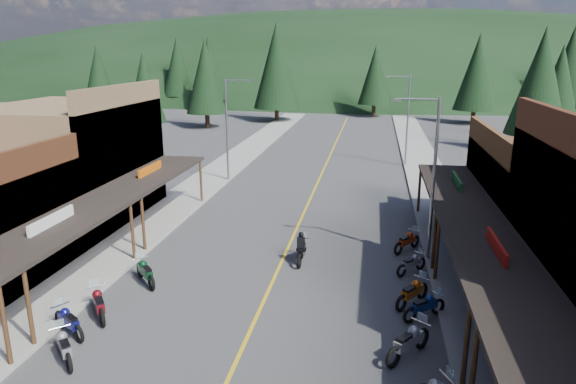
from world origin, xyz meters
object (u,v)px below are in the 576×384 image
at_px(streetlight_2, 431,173).
at_px(bike_west_8, 99,303).
at_px(pine_0, 98,74).
at_px(bike_east_11, 407,240).
at_px(pine_5, 571,65).
at_px(pine_8, 145,88).
at_px(streetlight_3, 406,117).
at_px(pine_1, 209,68).
at_px(bike_west_7, 68,320).
at_px(bike_west_6, 64,345).
at_px(rider_on_bike, 301,249).
at_px(bike_east_7, 409,340).
at_px(bike_east_8, 425,305).
at_px(streetlight_1, 228,125).
at_px(shop_west_3, 71,163).
at_px(pedestrian_east_b, 445,207).
at_px(pine_2, 277,66).
at_px(pine_11, 540,81).
at_px(pine_7, 178,67).
at_px(pine_4, 477,72).
at_px(pine_10, 206,77).
at_px(bike_west_9, 145,271).
at_px(pine_3, 375,75).
at_px(bike_east_10, 412,263).
at_px(bike_east_9, 412,291).
at_px(shop_east_3, 556,200).
at_px(pine_9, 559,86).

xyz_separation_m(streetlight_2, bike_west_8, (-12.97, -7.87, -3.83)).
xyz_separation_m(pine_0, bike_east_11, (46.14, -52.89, -5.88)).
height_order(pine_5, pine_8, pine_5).
xyz_separation_m(streetlight_3, pine_1, (-30.95, 40.00, 2.78)).
bearing_deg(bike_west_7, bike_west_6, -118.83).
distance_m(pine_0, rider_on_bike, 68.96).
distance_m(pine_0, bike_east_7, 77.77).
bearing_deg(bike_east_8, streetlight_1, 175.69).
xyz_separation_m(bike_west_6, bike_west_7, (-0.79, 1.53, 0.01)).
xyz_separation_m(shop_west_3, bike_west_6, (8.15, -14.09, -2.93)).
xyz_separation_m(pine_8, pedestrian_east_b, (30.57, -26.29, -4.86)).
bearing_deg(pine_0, bike_east_8, -52.22).
height_order(pine_2, pine_11, pine_2).
xyz_separation_m(pine_5, pine_7, (-66.00, 4.00, -0.75)).
relative_size(streetlight_2, pine_0, 0.73).
bearing_deg(pine_4, streetlight_1, -123.29).
height_order(bike_east_7, pedestrian_east_b, pedestrian_east_b).
relative_size(pine_10, bike_west_9, 5.29).
height_order(streetlight_1, pine_8, pine_8).
height_order(pine_3, pedestrian_east_b, pine_3).
distance_m(pine_1, pine_8, 30.09).
bearing_deg(bike_east_10, bike_east_9, -49.47).
xyz_separation_m(streetlight_2, bike_west_6, (-12.58, -10.79, -3.87)).
bearing_deg(streetlight_2, pine_4, 78.01).
distance_m(pine_10, bike_east_10, 50.31).
bearing_deg(bike_west_9, streetlight_1, 51.65).
bearing_deg(bike_east_11, shop_east_3, 53.02).
bearing_deg(bike_east_11, bike_west_6, -97.72).
xyz_separation_m(pine_9, rider_on_bike, (-23.04, -38.17, -5.72)).
xyz_separation_m(pine_5, rider_on_bike, (-33.04, -65.17, -7.33)).
bearing_deg(pine_11, bike_east_9, -111.85).
distance_m(shop_west_3, streetlight_3, 27.94).
bearing_deg(bike_east_9, pine_3, 128.15).
relative_size(shop_west_3, streetlight_2, 1.36).
height_order(pine_10, bike_west_9, pine_10).
xyz_separation_m(pine_9, bike_east_9, (-17.97, -41.83, -5.76)).
bearing_deg(bike_east_10, pine_2, 150.88).
xyz_separation_m(pine_2, bike_west_9, (4.48, -54.78, -7.36)).
bearing_deg(pine_9, pine_5, 69.68).
bearing_deg(pine_5, pine_3, -168.69).
bearing_deg(pine_4, bike_west_9, -112.50).
xyz_separation_m(pine_1, rider_on_bike, (24.96, -63.17, -6.58)).
height_order(shop_east_3, pine_9, pine_9).
bearing_deg(pine_4, bike_west_7, -111.74).
bearing_deg(bike_west_9, rider_on_bike, -13.61).
height_order(pine_1, bike_west_8, pine_1).
relative_size(streetlight_3, pine_3, 0.73).
xyz_separation_m(pine_3, pine_5, (30.00, 6.00, 1.51)).
bearing_deg(pine_3, pine_8, -135.00).
relative_size(pine_3, bike_west_6, 5.29).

